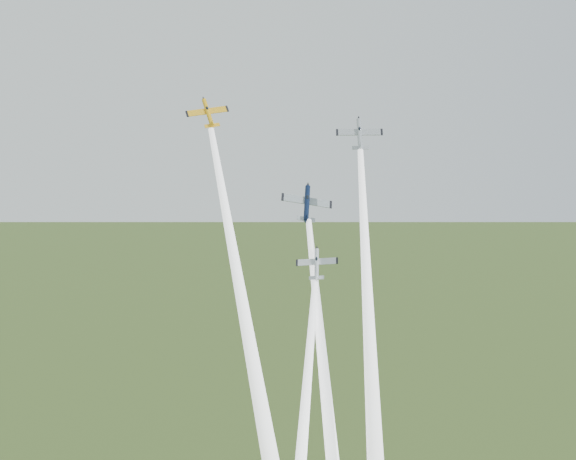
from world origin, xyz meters
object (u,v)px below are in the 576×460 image
object	(u,v)px
plane_navy	(307,203)
plane_silver_right	(360,134)
plane_silver_low	(317,264)
plane_yellow	(208,113)

from	to	relation	value
plane_navy	plane_silver_right	size ratio (longest dim) A/B	1.11
plane_navy	plane_silver_low	size ratio (longest dim) A/B	1.30
plane_silver_right	plane_silver_low	xyz separation A→B (m)	(-8.48, -7.97, -19.88)
plane_silver_right	plane_silver_low	size ratio (longest dim) A/B	1.17
plane_yellow	plane_silver_low	distance (m)	29.83
plane_yellow	plane_navy	world-z (taller)	plane_yellow
plane_yellow	plane_silver_low	xyz separation A→B (m)	(15.92, -9.90, -23.20)
plane_yellow	plane_silver_right	distance (m)	24.70
plane_silver_low	plane_silver_right	bearing A→B (deg)	60.47
plane_silver_low	plane_yellow	bearing A→B (deg)	165.37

